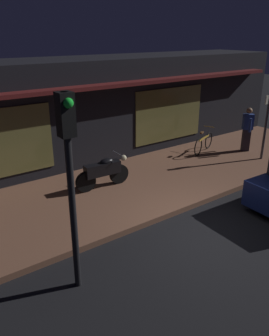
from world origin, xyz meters
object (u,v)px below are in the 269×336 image
object	(u,v)px
bicycle_parked	(204,143)
motorcycle	(104,171)
sign_post	(266,122)
person_bystander	(247,129)
traffic_light_pole	(69,162)

from	to	relation	value
bicycle_parked	motorcycle	bearing A→B (deg)	-173.76
motorcycle	sign_post	bearing A→B (deg)	-11.99
bicycle_parked	sign_post	world-z (taller)	sign_post
person_bystander	sign_post	xyz separation A→B (m)	(-0.26, -0.93, 0.48)
person_bystander	traffic_light_pole	bearing A→B (deg)	-161.66
person_bystander	motorcycle	bearing A→B (deg)	177.00
motorcycle	bicycle_parked	distance (m)	4.77
bicycle_parked	sign_post	size ratio (longest dim) A/B	0.65
sign_post	traffic_light_pole	distance (m)	8.67
motorcycle	traffic_light_pole	bearing A→B (deg)	-128.05
motorcycle	person_bystander	world-z (taller)	person_bystander
person_bystander	sign_post	bearing A→B (deg)	-105.84
motorcycle	bicycle_parked	bearing A→B (deg)	6.24
bicycle_parked	traffic_light_pole	size ratio (longest dim) A/B	0.44
sign_post	traffic_light_pole	size ratio (longest dim) A/B	0.67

